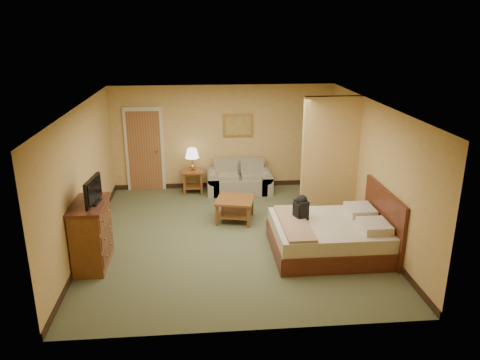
{
  "coord_description": "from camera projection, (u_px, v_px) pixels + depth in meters",
  "views": [
    {
      "loc": [
        -0.6,
        -8.39,
        3.98
      ],
      "look_at": [
        0.21,
        0.6,
        0.97
      ],
      "focal_mm": 35.0,
      "sensor_mm": 36.0,
      "label": 1
    }
  ],
  "objects": [
    {
      "name": "tv",
      "position": [
        93.0,
        191.0,
        7.73
      ],
      "size": [
        0.21,
        0.72,
        0.44
      ],
      "rotation": [
        0.0,
        0.0,
        -0.11
      ],
      "color": "black",
      "rests_on": "dresser"
    },
    {
      "name": "right_wall",
      "position": [
        373.0,
        170.0,
        9.06
      ],
      "size": [
        0.02,
        6.0,
        2.6
      ],
      "primitive_type": "cube",
      "color": "tan",
      "rests_on": "floor"
    },
    {
      "name": "backpack",
      "position": [
        301.0,
        206.0,
        8.55
      ],
      "size": [
        0.25,
        0.31,
        0.46
      ],
      "rotation": [
        0.0,
        0.0,
        0.33
      ],
      "color": "black",
      "rests_on": "bed"
    },
    {
      "name": "table_lamp",
      "position": [
        192.0,
        154.0,
        11.36
      ],
      "size": [
        0.33,
        0.33,
        0.55
      ],
      "color": "#AA8B3E",
      "rests_on": "side_table"
    },
    {
      "name": "back_wall",
      "position": [
        223.0,
        137.0,
        11.66
      ],
      "size": [
        5.5,
        0.02,
        2.6
      ],
      "primitive_type": "cube",
      "color": "tan",
      "rests_on": "floor"
    },
    {
      "name": "dresser",
      "position": [
        91.0,
        234.0,
        7.96
      ],
      "size": [
        0.57,
        1.08,
        1.15
      ],
      "color": "brown",
      "rests_on": "floor"
    },
    {
      "name": "partition",
      "position": [
        330.0,
        158.0,
        9.88
      ],
      "size": [
        1.2,
        0.15,
        2.6
      ],
      "primitive_type": "cube",
      "color": "tan",
      "rests_on": "floor"
    },
    {
      "name": "floor",
      "position": [
        232.0,
        236.0,
        9.24
      ],
      "size": [
        6.0,
        6.0,
        0.0
      ],
      "primitive_type": "plane",
      "color": "#4F5436",
      "rests_on": "ground"
    },
    {
      "name": "side_table",
      "position": [
        193.0,
        178.0,
        11.55
      ],
      "size": [
        0.52,
        0.52,
        0.57
      ],
      "color": "brown",
      "rests_on": "floor"
    },
    {
      "name": "door",
      "position": [
        145.0,
        150.0,
        11.55
      ],
      "size": [
        0.94,
        0.16,
        2.1
      ],
      "color": "beige",
      "rests_on": "floor"
    },
    {
      "name": "coffee_table",
      "position": [
        235.0,
        205.0,
        9.89
      ],
      "size": [
        0.92,
        0.92,
        0.49
      ],
      "rotation": [
        0.0,
        0.0,
        -0.23
      ],
      "color": "brown",
      "rests_on": "floor"
    },
    {
      "name": "wall_picture",
      "position": [
        238.0,
        126.0,
        11.57
      ],
      "size": [
        0.75,
        0.04,
        0.58
      ],
      "color": "#B78E3F",
      "rests_on": "back_wall"
    },
    {
      "name": "loveseat",
      "position": [
        239.0,
        182.0,
        11.61
      ],
      "size": [
        1.59,
        0.74,
        0.81
      ],
      "color": "gray",
      "rests_on": "floor"
    },
    {
      "name": "left_wall",
      "position": [
        83.0,
        178.0,
        8.59
      ],
      "size": [
        0.02,
        6.0,
        2.6
      ],
      "primitive_type": "cube",
      "color": "tan",
      "rests_on": "floor"
    },
    {
      "name": "baseboard",
      "position": [
        224.0,
        184.0,
        12.04
      ],
      "size": [
        5.5,
        0.02,
        0.12
      ],
      "primitive_type": "cube",
      "color": "black",
      "rests_on": "floor"
    },
    {
      "name": "ceiling",
      "position": [
        232.0,
        105.0,
        8.41
      ],
      "size": [
        6.0,
        6.0,
        0.0
      ],
      "primitive_type": "plane",
      "rotation": [
        3.14,
        0.0,
        0.0
      ],
      "color": "white",
      "rests_on": "back_wall"
    },
    {
      "name": "bed",
      "position": [
        334.0,
        235.0,
        8.54
      ],
      "size": [
        2.14,
        1.82,
        1.18
      ],
      "color": "#481C11",
      "rests_on": "floor"
    }
  ]
}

